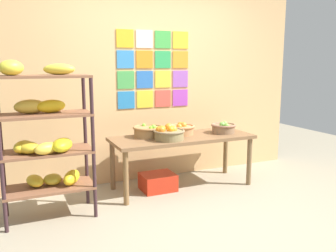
{
  "coord_description": "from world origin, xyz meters",
  "views": [
    {
      "loc": [
        -1.71,
        -2.69,
        1.51
      ],
      "look_at": [
        -0.09,
        0.94,
        0.81
      ],
      "focal_mm": 37.85,
      "sensor_mm": 36.0,
      "label": 1
    }
  ],
  "objects_px": {
    "fruit_basket_back_right": "(223,128)",
    "produce_crate_under_table": "(158,182)",
    "display_table": "(182,142)",
    "fruit_basket_left": "(168,133)",
    "fruit_basket_centre": "(148,131)",
    "fruit_basket_right": "(181,129)",
    "banana_shelf_unit": "(43,132)"
  },
  "relations": [
    {
      "from": "banana_shelf_unit",
      "to": "display_table",
      "type": "height_order",
      "value": "banana_shelf_unit"
    },
    {
      "from": "fruit_basket_left",
      "to": "fruit_basket_right",
      "type": "xyz_separation_m",
      "value": [
        0.27,
        0.22,
        -0.01
      ]
    },
    {
      "from": "fruit_basket_left",
      "to": "produce_crate_under_table",
      "type": "height_order",
      "value": "fruit_basket_left"
    },
    {
      "from": "banana_shelf_unit",
      "to": "fruit_basket_back_right",
      "type": "bearing_deg",
      "value": 5.85
    },
    {
      "from": "display_table",
      "to": "fruit_basket_centre",
      "type": "bearing_deg",
      "value": 160.1
    },
    {
      "from": "banana_shelf_unit",
      "to": "fruit_basket_back_right",
      "type": "relative_size",
      "value": 4.94
    },
    {
      "from": "fruit_basket_right",
      "to": "fruit_basket_centre",
      "type": "bearing_deg",
      "value": 175.56
    },
    {
      "from": "fruit_basket_back_right",
      "to": "produce_crate_under_table",
      "type": "xyz_separation_m",
      "value": [
        -0.89,
        0.05,
        -0.61
      ]
    },
    {
      "from": "fruit_basket_back_right",
      "to": "produce_crate_under_table",
      "type": "relative_size",
      "value": 0.79
    },
    {
      "from": "banana_shelf_unit",
      "to": "fruit_basket_left",
      "type": "distance_m",
      "value": 1.4
    },
    {
      "from": "fruit_basket_back_right",
      "to": "fruit_basket_left",
      "type": "relative_size",
      "value": 0.85
    },
    {
      "from": "display_table",
      "to": "banana_shelf_unit",
      "type": "bearing_deg",
      "value": -171.17
    },
    {
      "from": "banana_shelf_unit",
      "to": "display_table",
      "type": "distance_m",
      "value": 1.66
    },
    {
      "from": "fruit_basket_centre",
      "to": "fruit_basket_back_right",
      "type": "bearing_deg",
      "value": -9.93
    },
    {
      "from": "display_table",
      "to": "fruit_basket_left",
      "type": "xyz_separation_m",
      "value": [
        -0.24,
        -0.11,
        0.15
      ]
    },
    {
      "from": "fruit_basket_back_right",
      "to": "fruit_basket_left",
      "type": "height_order",
      "value": "fruit_basket_left"
    },
    {
      "from": "fruit_basket_centre",
      "to": "fruit_basket_left",
      "type": "bearing_deg",
      "value": -58.66
    },
    {
      "from": "banana_shelf_unit",
      "to": "fruit_basket_right",
      "type": "relative_size",
      "value": 4.6
    },
    {
      "from": "fruit_basket_centre",
      "to": "banana_shelf_unit",
      "type": "bearing_deg",
      "value": -162.25
    },
    {
      "from": "display_table",
      "to": "fruit_basket_back_right",
      "type": "distance_m",
      "value": 0.59
    },
    {
      "from": "fruit_basket_right",
      "to": "fruit_basket_back_right",
      "type": "bearing_deg",
      "value": -14.21
    },
    {
      "from": "banana_shelf_unit",
      "to": "fruit_basket_centre",
      "type": "bearing_deg",
      "value": 17.75
    },
    {
      "from": "fruit_basket_centre",
      "to": "fruit_basket_right",
      "type": "bearing_deg",
      "value": -4.44
    },
    {
      "from": "fruit_basket_left",
      "to": "fruit_basket_right",
      "type": "distance_m",
      "value": 0.35
    },
    {
      "from": "fruit_basket_left",
      "to": "fruit_basket_centre",
      "type": "bearing_deg",
      "value": 121.34
    },
    {
      "from": "fruit_basket_back_right",
      "to": "fruit_basket_centre",
      "type": "bearing_deg",
      "value": 170.07
    },
    {
      "from": "display_table",
      "to": "produce_crate_under_table",
      "type": "relative_size",
      "value": 4.36
    },
    {
      "from": "fruit_basket_centre",
      "to": "produce_crate_under_table",
      "type": "xyz_separation_m",
      "value": [
        0.07,
        -0.12,
        -0.61
      ]
    },
    {
      "from": "fruit_basket_centre",
      "to": "fruit_basket_right",
      "type": "distance_m",
      "value": 0.43
    },
    {
      "from": "fruit_basket_left",
      "to": "produce_crate_under_table",
      "type": "relative_size",
      "value": 0.92
    },
    {
      "from": "produce_crate_under_table",
      "to": "banana_shelf_unit",
      "type": "bearing_deg",
      "value": -168.25
    },
    {
      "from": "fruit_basket_left",
      "to": "produce_crate_under_table",
      "type": "distance_m",
      "value": 0.64
    }
  ]
}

